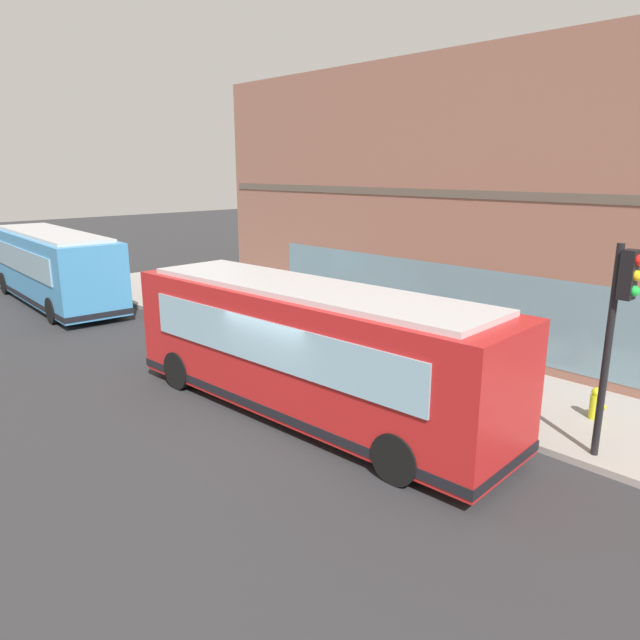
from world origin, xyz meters
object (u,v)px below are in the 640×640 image
object	(u,v)px
traffic_light_near_corner	(619,313)
pedestrian_near_building_entrance	(443,343)
newspaper_vending_box	(524,375)
pedestrian_near_hydrant	(419,327)
city_bus_nearside	(307,350)
city_bus_far_down_street	(54,268)
fire_hydrant	(596,403)

from	to	relation	value
traffic_light_near_corner	pedestrian_near_building_entrance	bearing A→B (deg)	71.82
newspaper_vending_box	pedestrian_near_hydrant	bearing A→B (deg)	83.52
city_bus_nearside	traffic_light_near_corner	distance (m)	6.46
pedestrian_near_building_entrance	city_bus_far_down_street	bearing A→B (deg)	103.73
city_bus_nearside	city_bus_far_down_street	distance (m)	15.93
fire_hydrant	pedestrian_near_building_entrance	xyz separation A→B (m)	(-0.13, 4.03, 0.56)
city_bus_far_down_street	pedestrian_near_building_entrance	xyz separation A→B (m)	(4.11, -16.83, -0.48)
traffic_light_near_corner	pedestrian_near_building_entrance	size ratio (longest dim) A/B	2.59
city_bus_far_down_street	pedestrian_near_hydrant	world-z (taller)	city_bus_far_down_street
traffic_light_near_corner	fire_hydrant	size ratio (longest dim) A/B	5.63
newspaper_vending_box	traffic_light_near_corner	bearing A→B (deg)	-126.98
city_bus_nearside	pedestrian_near_building_entrance	world-z (taller)	city_bus_nearside
pedestrian_near_building_entrance	pedestrian_near_hydrant	bearing A→B (deg)	59.71
fire_hydrant	newspaper_vending_box	size ratio (longest dim) A/B	0.82
fire_hydrant	pedestrian_near_hydrant	world-z (taller)	pedestrian_near_hydrant
pedestrian_near_hydrant	city_bus_far_down_street	bearing A→B (deg)	107.95
pedestrian_near_hydrant	newspaper_vending_box	distance (m)	3.67
traffic_light_near_corner	pedestrian_near_building_entrance	xyz separation A→B (m)	(1.59, 4.85, -1.98)
pedestrian_near_building_entrance	newspaper_vending_box	bearing A→B (deg)	-78.06
newspaper_vending_box	city_bus_nearside	bearing A→B (deg)	146.33
city_bus_nearside	fire_hydrant	bearing A→B (deg)	-49.26
city_bus_nearside	pedestrian_near_hydrant	world-z (taller)	city_bus_nearside
city_bus_far_down_street	newspaper_vending_box	xyz separation A→B (m)	(4.56, -18.97, -0.95)
pedestrian_near_building_entrance	newspaper_vending_box	xyz separation A→B (m)	(0.45, -2.14, -0.47)
city_bus_nearside	pedestrian_near_hydrant	size ratio (longest dim) A/B	6.29
city_bus_nearside	newspaper_vending_box	bearing A→B (deg)	-33.67
traffic_light_near_corner	pedestrian_near_hydrant	world-z (taller)	traffic_light_near_corner
city_bus_nearside	traffic_light_near_corner	bearing A→B (deg)	-66.35
city_bus_nearside	city_bus_far_down_street	world-z (taller)	same
traffic_light_near_corner	fire_hydrant	distance (m)	3.18
city_bus_far_down_street	traffic_light_near_corner	xyz separation A→B (m)	(2.52, -21.69, 1.49)
city_bus_far_down_street	fire_hydrant	distance (m)	21.31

